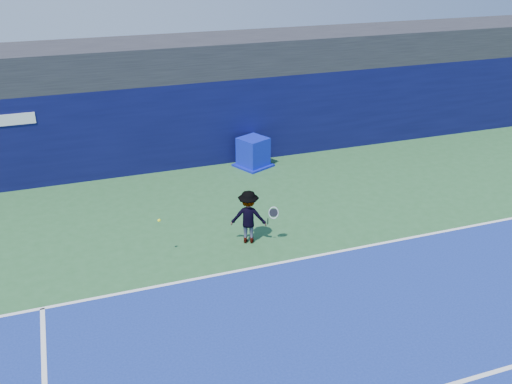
# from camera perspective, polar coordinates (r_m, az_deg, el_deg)

# --- Properties ---
(ground) EXTENTS (80.00, 80.00, 0.00)m
(ground) POSITION_cam_1_polar(r_m,az_deg,el_deg) (11.95, 5.03, -14.72)
(ground) COLOR #295C2F
(ground) RESTS_ON ground
(baseline) EXTENTS (24.00, 0.10, 0.01)m
(baseline) POSITION_cam_1_polar(r_m,az_deg,el_deg) (14.20, -0.01, -7.55)
(baseline) COLOR white
(baseline) RESTS_ON ground
(stadium_band) EXTENTS (36.00, 3.00, 1.20)m
(stadium_band) POSITION_cam_1_polar(r_m,az_deg,el_deg) (20.64, -8.25, 13.16)
(stadium_band) COLOR #222227
(stadium_band) RESTS_ON back_wall_assembly
(back_wall_assembly) EXTENTS (36.00, 1.03, 3.00)m
(back_wall_assembly) POSITION_cam_1_polar(r_m,az_deg,el_deg) (20.20, -7.30, 6.82)
(back_wall_assembly) COLOR #0A0C39
(back_wall_assembly) RESTS_ON ground
(equipment_cart) EXTENTS (1.45, 1.45, 1.05)m
(equipment_cart) POSITION_cam_1_polar(r_m,az_deg,el_deg) (20.13, -0.28, 3.88)
(equipment_cart) COLOR #0C17B1
(equipment_cart) RESTS_ON ground
(tennis_player) EXTENTS (1.27, 0.88, 1.47)m
(tennis_player) POSITION_cam_1_polar(r_m,az_deg,el_deg) (15.01, -0.75, -2.51)
(tennis_player) COLOR white
(tennis_player) RESTS_ON ground
(tennis_ball) EXTENTS (0.08, 0.08, 0.08)m
(tennis_ball) POSITION_cam_1_polar(r_m,az_deg,el_deg) (14.41, -9.67, -2.81)
(tennis_ball) COLOR yellow
(tennis_ball) RESTS_ON ground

